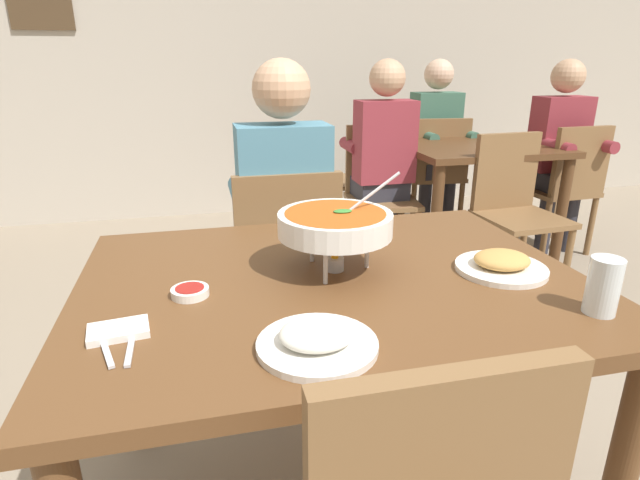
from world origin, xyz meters
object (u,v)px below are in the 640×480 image
object	(u,v)px
chair_bg_left	(435,169)
diner_main	(283,204)
rice_plate	(317,339)
chair_bg_right	(565,183)
chair_diner_main	(285,261)
appetizer_plate	(501,264)
sauce_dish	(190,292)
dining_table_main	(333,313)
chair_bg_corner	(367,171)
curry_bowl	(335,224)
dining_table_far	(477,166)
chair_bg_window	(514,202)
patron_bg_right	(561,146)
chair_bg_middle	(379,187)
drink_glass	(603,289)
patron_bg_middle	(382,153)
patron_bg_left	(437,136)

from	to	relation	value
chair_bg_left	diner_main	bearing A→B (deg)	-132.77
rice_plate	chair_bg_right	size ratio (longest dim) A/B	0.27
chair_diner_main	appetizer_plate	distance (m)	0.99
sauce_dish	chair_diner_main	bearing A→B (deg)	65.72
rice_plate	appetizer_plate	size ratio (longest dim) A/B	1.00
rice_plate	appetizer_plate	world-z (taller)	same
chair_diner_main	chair_bg_right	size ratio (longest dim) A/B	1.00
dining_table_main	chair_bg_corner	size ratio (longest dim) A/B	1.44
dining_table_main	appetizer_plate	xyz separation A→B (m)	(0.45, -0.07, 0.12)
curry_bowl	appetizer_plate	xyz separation A→B (m)	(0.43, -0.11, -0.11)
rice_plate	dining_table_far	bearing A→B (deg)	53.64
diner_main	sauce_dish	size ratio (longest dim) A/B	14.56
chair_diner_main	diner_main	distance (m)	0.24
chair_diner_main	chair_bg_window	xyz separation A→B (m)	(1.46, 0.59, 0.00)
rice_plate	dining_table_far	world-z (taller)	rice_plate
chair_bg_window	patron_bg_right	size ratio (longest dim) A/B	0.69
diner_main	rice_plate	xyz separation A→B (m)	(-0.12, -1.14, 0.04)
diner_main	sauce_dish	world-z (taller)	diner_main
chair_bg_window	patron_bg_right	xyz separation A→B (m)	(0.65, 0.47, 0.24)
dining_table_far	chair_bg_corner	world-z (taller)	chair_bg_corner
diner_main	chair_bg_left	bearing A→B (deg)	47.23
curry_bowl	appetizer_plate	bearing A→B (deg)	-14.29
chair_diner_main	sauce_dish	bearing A→B (deg)	-114.28
chair_bg_left	chair_bg_corner	world-z (taller)	same
chair_bg_middle	dining_table_main	bearing A→B (deg)	-113.29
rice_plate	patron_bg_right	bearing A→B (deg)	44.24
dining_table_far	chair_bg_right	size ratio (longest dim) A/B	1.11
sauce_dish	chair_bg_corner	xyz separation A→B (m)	(1.27, 2.46, -0.27)
curry_bowl	drink_glass	bearing A→B (deg)	-36.07
sauce_dish	chair_bg_right	distance (m)	3.04
chair_bg_middle	patron_bg_middle	size ratio (longest dim) A/B	0.69
sauce_dish	chair_bg_right	world-z (taller)	chair_bg_right
dining_table_far	patron_bg_left	size ratio (longest dim) A/B	0.76
chair_diner_main	dining_table_far	size ratio (longest dim) A/B	0.90
chair_bg_right	chair_bg_window	xyz separation A→B (m)	(-0.64, -0.37, 0.00)
chair_bg_right	patron_bg_right	size ratio (longest dim) A/B	0.69
chair_bg_right	patron_bg_right	world-z (taller)	patron_bg_right
rice_plate	patron_bg_middle	distance (m)	2.39
patron_bg_middle	sauce_dish	bearing A→B (deg)	-121.87
appetizer_plate	chair_bg_window	bearing A→B (deg)	54.65
chair_bg_left	rice_plate	bearing A→B (deg)	-120.10
dining_table_main	rice_plate	size ratio (longest dim) A/B	5.38
chair_bg_corner	chair_bg_right	bearing A→B (deg)	-30.29
chair_bg_right	patron_bg_middle	xyz separation A→B (m)	(-1.29, 0.13, 0.24)
chair_bg_corner	patron_bg_left	xyz separation A→B (m)	(0.56, 0.02, 0.24)
rice_plate	chair_bg_left	world-z (taller)	chair_bg_left
drink_glass	patron_bg_left	distance (m)	2.94
chair_bg_window	patron_bg_middle	bearing A→B (deg)	142.40
diner_main	chair_bg_middle	size ratio (longest dim) A/B	1.46
rice_plate	patron_bg_middle	bearing A→B (deg)	66.90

